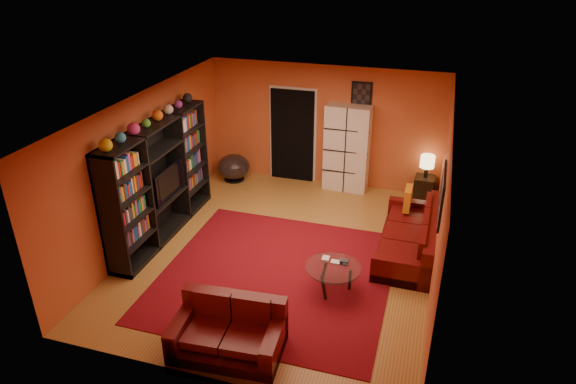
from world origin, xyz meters
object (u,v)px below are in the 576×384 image
(tv, at_px, (164,182))
(table_lamp, at_px, (427,162))
(loveseat, at_px, (229,330))
(side_table, at_px, (424,188))
(storage_cabinet, at_px, (347,148))
(entertainment_unit, at_px, (160,181))
(sofa, at_px, (413,237))
(coffee_table, at_px, (333,270))
(bowl_chair, at_px, (234,167))

(tv, xyz_separation_m, table_lamp, (4.43, 2.68, -0.17))
(tv, xyz_separation_m, loveseat, (2.25, -2.49, -0.72))
(tv, relative_size, side_table, 1.98)
(side_table, relative_size, table_lamp, 1.05)
(storage_cabinet, bearing_deg, entertainment_unit, -132.82)
(sofa, relative_size, table_lamp, 4.77)
(coffee_table, distance_m, storage_cabinet, 3.70)
(loveseat, xyz_separation_m, coffee_table, (1.03, 1.59, 0.09))
(sofa, height_order, storage_cabinet, storage_cabinet)
(sofa, bearing_deg, coffee_table, -125.57)
(tv, relative_size, table_lamp, 2.08)
(entertainment_unit, relative_size, table_lamp, 6.31)
(table_lamp, bearing_deg, loveseat, -112.85)
(tv, height_order, storage_cabinet, storage_cabinet)
(entertainment_unit, bearing_deg, loveseat, -46.49)
(table_lamp, bearing_deg, storage_cabinet, 178.27)
(coffee_table, xyz_separation_m, table_lamp, (1.14, 3.58, 0.45))
(sofa, height_order, loveseat, same)
(coffee_table, relative_size, bowl_chair, 1.17)
(storage_cabinet, distance_m, side_table, 1.79)
(bowl_chair, relative_size, table_lamp, 1.51)
(entertainment_unit, relative_size, side_table, 6.00)
(entertainment_unit, height_order, tv, entertainment_unit)
(loveseat, distance_m, table_lamp, 5.64)
(side_table, bearing_deg, storage_cabinet, 178.27)
(tv, relative_size, loveseat, 0.67)
(entertainment_unit, height_order, side_table, entertainment_unit)
(sofa, height_order, coffee_table, sofa)
(loveseat, bearing_deg, side_table, -26.73)
(tv, xyz_separation_m, storage_cabinet, (2.77, 2.73, -0.08))
(tv, distance_m, storage_cabinet, 3.89)
(tv, bearing_deg, bowl_chair, -6.97)
(entertainment_unit, distance_m, side_table, 5.31)
(tv, distance_m, side_table, 5.23)
(bowl_chair, relative_size, side_table, 1.44)
(storage_cabinet, height_order, table_lamp, storage_cabinet)
(entertainment_unit, xyz_separation_m, storage_cabinet, (2.82, 2.80, -0.12))
(sofa, bearing_deg, loveseat, -123.88)
(loveseat, relative_size, table_lamp, 3.11)
(storage_cabinet, bearing_deg, loveseat, -93.33)
(side_table, bearing_deg, coffee_table, -107.74)
(coffee_table, bearing_deg, table_lamp, 72.26)
(sofa, height_order, side_table, sofa)
(sofa, bearing_deg, table_lamp, 89.05)
(sofa, xyz_separation_m, storage_cabinet, (-1.60, 2.15, 0.64))
(tv, bearing_deg, storage_cabinet, -45.38)
(entertainment_unit, distance_m, bowl_chair, 2.63)
(sofa, bearing_deg, entertainment_unit, -170.93)
(tv, bearing_deg, sofa, -82.49)
(loveseat, relative_size, storage_cabinet, 0.80)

